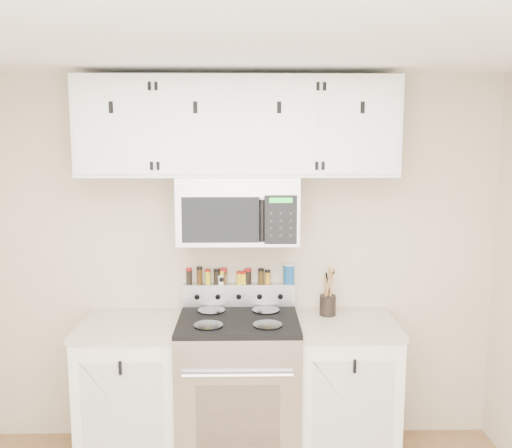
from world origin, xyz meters
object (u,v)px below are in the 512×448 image
Objects in this scene: microwave at (238,209)px; salt_canister at (289,274)px; range at (239,387)px; utensil_crock at (328,304)px.

microwave is 5.53× the size of salt_canister.
range is 8.00× the size of salt_canister.
range is 0.79m from utensil_crock.
microwave is at bearing -178.15° from utensil_crock.
range is 3.53× the size of utensil_crock.
salt_canister is at bearing 24.61° from microwave.
salt_canister reaches higher than utensil_crock.
microwave is at bearing -155.39° from salt_canister.
salt_canister is at bearing 151.21° from utensil_crock.
utensil_crock is at bearing 1.85° from microwave.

